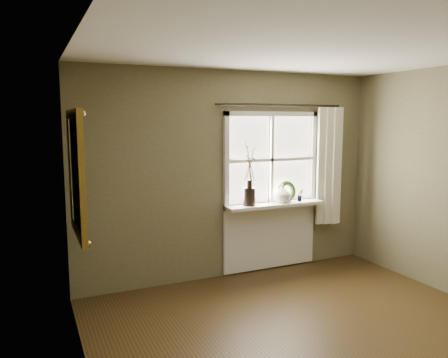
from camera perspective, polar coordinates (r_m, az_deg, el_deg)
ceiling at (r=3.62m, az=17.42°, el=17.04°), size 4.50×4.50×0.00m
wall_back at (r=5.55m, az=0.89°, el=0.56°), size 4.00×0.10×2.60m
wall_left at (r=2.79m, az=-17.49°, el=-7.03°), size 0.10×4.50×2.60m
window_frame at (r=5.73m, az=6.19°, el=2.55°), size 1.36×0.06×1.24m
window_sill at (r=5.72m, az=6.66°, el=-3.35°), size 1.36×0.26×0.04m
window_apron at (r=5.91m, az=6.04°, el=-7.35°), size 1.36×0.04×0.88m
dark_jug at (r=5.51m, az=3.34°, el=-2.30°), size 0.20×0.20×0.23m
cream_vase at (r=5.75m, az=7.62°, el=-1.88°), size 0.29×0.29×0.24m
wreath at (r=5.83m, az=8.20°, el=-1.88°), size 0.29×0.16×0.29m
potted_plant_left at (r=5.52m, az=3.41°, el=-2.67°), size 0.09×0.07×0.16m
potted_plant_right at (r=5.91m, az=9.94°, el=-2.06°), size 0.09×0.08×0.16m
curtain at (r=6.13m, az=13.43°, el=1.64°), size 0.36×0.12×1.59m
curtain_rod at (r=5.71m, az=7.47°, el=9.54°), size 1.84×0.03×0.03m
gilt_mirror at (r=4.14m, az=-18.82°, el=0.69°), size 0.10×0.97×1.15m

